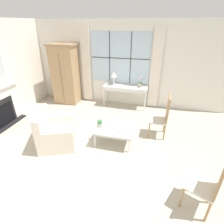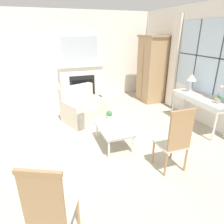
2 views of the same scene
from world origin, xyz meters
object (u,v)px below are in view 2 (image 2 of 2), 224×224
potted_plant_small (109,115)px  pillar_candle (113,128)px  coffee_table (114,129)px  table_lamp (192,79)px  potted_orchid (219,97)px  armoire (151,69)px  accent_chair_wooden (49,206)px  side_chair_wooden (176,138)px  armchair_upholstered (83,110)px  fireplace (82,79)px  console_table (199,100)px

potted_plant_small → pillar_candle: size_ratio=1.62×
coffee_table → table_lamp: bearing=104.2°
table_lamp → potted_orchid: (0.91, -0.03, -0.19)m
armoire → pillar_candle: size_ratio=16.60×
coffee_table → accent_chair_wooden: bearing=-36.4°
side_chair_wooden → potted_plant_small: 1.59m
potted_orchid → coffee_table: potted_orchid is taller
potted_orchid → accent_chair_wooden: potted_orchid is taller
side_chair_wooden → potted_orchid: bearing=116.0°
table_lamp → armchair_upholstered: (-0.80, -2.58, -0.79)m
armoire → potted_orchid: bearing=2.3°
fireplace → potted_orchid: (3.65, 2.18, 0.23)m
potted_plant_small → accent_chair_wooden: bearing=-32.1°
pillar_candle → armoire: bearing=138.4°
console_table → coffee_table: bearing=-86.2°
armoire → pillar_candle: (2.45, -2.17, -0.58)m
potted_orchid → pillar_candle: bearing=-94.6°
armoire → console_table: size_ratio=1.37×
coffee_table → pillar_candle: bearing=-24.2°
side_chair_wooden → coffee_table: size_ratio=1.22×
fireplace → potted_plant_small: size_ratio=10.22×
potted_orchid → side_chair_wooden: bearing=-64.0°
coffee_table → pillar_candle: pillar_candle is taller
armoire → potted_plant_small: 2.89m
potted_plant_small → pillar_candle: potted_plant_small is taller
accent_chair_wooden → armoire: bearing=140.0°
console_table → potted_orchid: bearing=2.6°
armchair_upholstered → potted_orchid: bearing=56.1°
fireplace → side_chair_wooden: fireplace is taller
armoire → table_lamp: size_ratio=4.56×
console_table → potted_orchid: 0.54m
fireplace → armoire: (1.02, 2.08, 0.37)m
fireplace → armoire: 2.34m
side_chair_wooden → coffee_table: side_chair_wooden is taller
table_lamp → pillar_candle: table_lamp is taller
table_lamp → accent_chair_wooden: table_lamp is taller
fireplace → console_table: bearing=34.3°
armoire → side_chair_wooden: bearing=-23.4°
armoire → armchair_upholstered: size_ratio=1.75×
pillar_candle → potted_plant_small: bearing=169.2°
armoire → potted_orchid: size_ratio=5.24×
armchair_upholstered → potted_plant_small: armchair_upholstered is taller
potted_orchid → armchair_upholstered: potted_orchid is taller
console_table → potted_plant_small: bearing=-95.7°
fireplace → pillar_candle: 3.47m
fireplace → potted_plant_small: fireplace is taller
coffee_table → side_chair_wooden: bearing=29.9°
potted_plant_small → armchair_upholstered: bearing=-160.1°
console_table → accent_chair_wooden: size_ratio=1.39×
side_chair_wooden → pillar_candle: bearing=-143.6°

